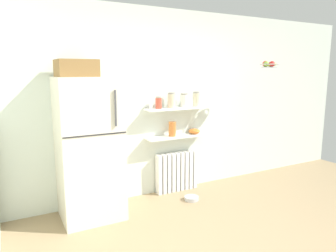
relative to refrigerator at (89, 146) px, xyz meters
The scene contains 14 objects.
ground_plane 1.91m from the refrigerator, 44.43° to the right, with size 7.04×7.04×0.00m, color #9E8460.
back_wall 1.33m from the refrigerator, 16.93° to the left, with size 7.04×0.10×2.60m, color silver.
refrigerator is the anchor object (origin of this frame).
radiator 1.48m from the refrigerator, 10.12° to the left, with size 0.64×0.12×0.58m.
wall_shelf_lower 1.35m from the refrigerator, ahead, with size 0.96×0.22×0.03m, color white.
wall_shelf_upper 1.39m from the refrigerator, ahead, with size 0.96×0.22×0.03m, color white.
storage_jar_0 1.13m from the refrigerator, 11.45° to the left, with size 0.09×0.09×0.17m.
storage_jar_1 1.33m from the refrigerator, ahead, with size 0.11×0.11×0.21m.
storage_jar_2 1.52m from the refrigerator, ahead, with size 0.11×0.11×0.20m.
storage_jar_3 1.71m from the refrigerator, ahead, with size 0.10×0.10×0.22m.
vase 1.26m from the refrigerator, ahead, with size 0.10×0.10×0.21m, color #CC7033.
shelf_bowl 1.62m from the refrigerator, ahead, with size 0.17×0.17×0.08m, color orange.
pet_food_bowl 1.60m from the refrigerator, ahead, with size 0.20×0.20×0.05m, color #B7B7BC.
hanging_fruit_basket 2.75m from the refrigerator, ahead, with size 0.27×0.27×0.10m.
Camera 1 is at (-2.05, -1.91, 1.75)m, focal length 33.24 mm.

